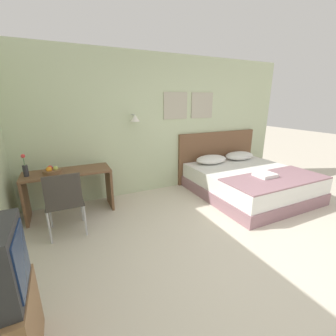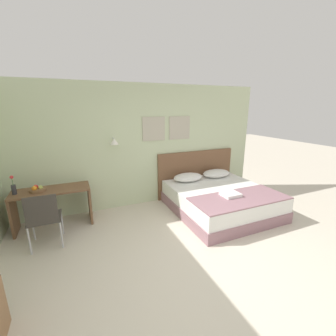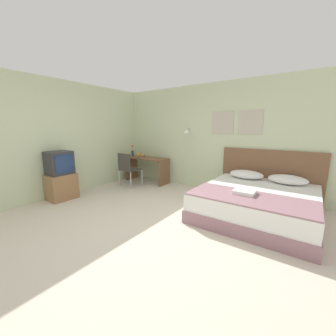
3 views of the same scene
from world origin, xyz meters
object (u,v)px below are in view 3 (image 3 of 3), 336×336
pillow_left (246,174)px  flower_vase (133,152)px  desk (147,165)px  tv_stand (62,187)px  folded_towel_near_foot (245,192)px  fruit_bowl (141,156)px  headboard (268,176)px  throw_blanket (249,198)px  desk_chair (127,167)px  bed (256,203)px  television (59,163)px  pillow_right (288,180)px

pillow_left → flower_vase: 3.38m
desk → tv_stand: size_ratio=2.27×
folded_towel_near_foot → tv_stand: folded_towel_near_foot is taller
pillow_left → fruit_bowl: (-3.04, -0.05, 0.18)m
folded_towel_near_foot → fruit_bowl: fruit_bowl is taller
headboard → throw_blanket: headboard is taller
folded_towel_near_foot → flower_vase: (-3.66, 1.13, 0.29)m
throw_blanket → fruit_bowl: (-3.43, 1.27, 0.25)m
throw_blanket → desk_chair: size_ratio=2.02×
bed → throw_blanket: throw_blanket is taller
folded_towel_near_foot → flower_vase: size_ratio=0.99×
headboard → television: (-3.78, -2.58, 0.27)m
bed → tv_stand: bearing=-157.8°
pillow_right → flower_vase: bearing=-179.3°
pillow_left → desk_chair: size_ratio=0.76×
fruit_bowl → flower_vase: size_ratio=0.80×
folded_towel_near_foot → pillow_left: bearing=103.5°
headboard → desk_chair: 3.46m
headboard → television: 4.59m
desk → television: bearing=-104.2°
headboard → fruit_bowl: headboard is taller
pillow_right → pillow_left: bearing=180.0°
folded_towel_near_foot → desk_chair: size_ratio=0.36×
television → folded_towel_near_foot: bearing=16.7°
desk_chair → flower_vase: 0.87m
headboard → bed: bearing=-90.0°
headboard → fruit_bowl: 3.45m
flower_vase → tv_stand: flower_vase is taller
desk_chair → flower_vase: flower_vase is taller
throw_blanket → desk: bearing=158.1°
headboard → tv_stand: (-3.79, -2.58, -0.27)m
pillow_right → fruit_bowl: (-3.82, -0.05, 0.18)m
tv_stand → folded_towel_near_foot: bearing=16.7°
headboard → desk_chair: size_ratio=2.22×
folded_towel_near_foot → television: 3.85m
bed → flower_vase: size_ratio=6.00×
bed → television: size_ratio=3.96×
headboard → fruit_bowl: size_ratio=7.54×
desk → pillow_right: bearing=0.4°
headboard → folded_towel_near_foot: (-0.11, -1.48, -0.00)m
bed → headboard: bearing=90.0°
pillow_right → throw_blanket: size_ratio=0.38×
pillow_left → flower_vase: (-3.37, -0.05, 0.26)m
pillow_left → folded_towel_near_foot: (0.28, -1.18, -0.03)m
headboard → flower_vase: size_ratio=6.06×
folded_towel_near_foot → tv_stand: size_ratio=0.58×
desk_chair → desk: bearing=82.8°
pillow_right → throw_blanket: pillow_right is taller
pillow_left → tv_stand: pillow_left is taller
bed → desk: (-3.21, 0.71, 0.27)m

